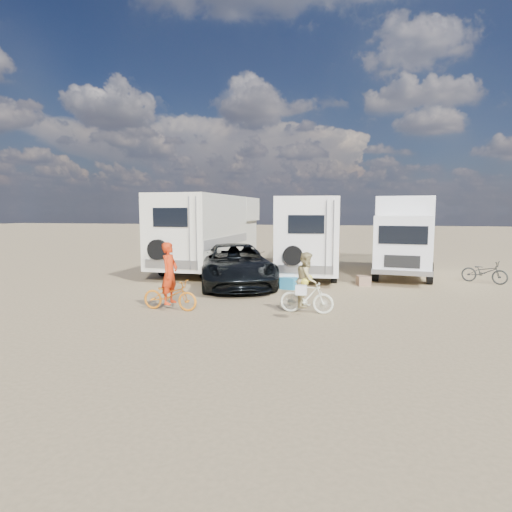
% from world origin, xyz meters
% --- Properties ---
extents(ground, '(140.00, 140.00, 0.00)m').
position_xyz_m(ground, '(0.00, 0.00, 0.00)').
color(ground, '#9A825C').
rests_on(ground, ground).
extents(rv_main, '(2.71, 7.73, 3.33)m').
position_xyz_m(rv_main, '(0.13, 6.75, 1.66)').
color(rv_main, white).
rests_on(rv_main, ground).
extents(rv_left, '(2.88, 8.77, 3.49)m').
position_xyz_m(rv_left, '(-4.62, 7.17, 1.75)').
color(rv_left, white).
rests_on(rv_left, ground).
extents(box_truck, '(3.06, 6.23, 3.39)m').
position_xyz_m(box_truck, '(4.13, 6.86, 1.70)').
color(box_truck, white).
rests_on(box_truck, ground).
extents(dark_suv, '(4.40, 6.15, 1.56)m').
position_xyz_m(dark_suv, '(-2.35, 3.14, 0.78)').
color(dark_suv, black).
rests_on(dark_suv, ground).
extents(bike_man, '(1.68, 0.69, 0.86)m').
position_xyz_m(bike_man, '(-3.12, -1.11, 0.43)').
color(bike_man, '#CD6D12').
rests_on(bike_man, ground).
extents(bike_woman, '(1.51, 0.53, 0.89)m').
position_xyz_m(bike_woman, '(0.70, -0.68, 0.45)').
color(bike_woman, silver).
rests_on(bike_woman, ground).
extents(rider_man, '(0.46, 0.67, 1.75)m').
position_xyz_m(rider_man, '(-3.12, -1.11, 0.87)').
color(rider_man, red).
rests_on(rider_man, ground).
extents(rider_woman, '(0.62, 0.77, 1.51)m').
position_xyz_m(rider_woman, '(0.70, -0.68, 0.75)').
color(rider_woman, tan).
rests_on(rider_woman, ground).
extents(bike_parked, '(1.73, 1.37, 0.88)m').
position_xyz_m(bike_parked, '(7.00, 5.65, 0.44)').
color(bike_parked, '#232523').
rests_on(bike_parked, ground).
extents(cooler, '(0.62, 0.52, 0.43)m').
position_xyz_m(cooler, '(-0.26, 2.79, 0.21)').
color(cooler, teal).
rests_on(cooler, ground).
extents(crate, '(0.56, 0.56, 0.37)m').
position_xyz_m(crate, '(2.39, 4.11, 0.18)').
color(crate, '#82624B').
rests_on(crate, ground).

